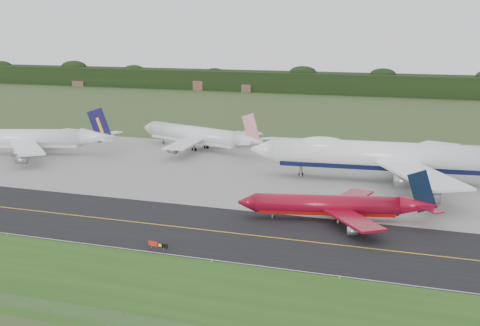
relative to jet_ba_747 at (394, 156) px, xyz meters
name	(u,v)px	position (x,y,z in m)	size (l,w,h in m)	color
ground	(218,225)	(-27.92, -51.38, -6.65)	(600.00, 600.00, 0.00)	#304B23
grass_verge	(133,287)	(-27.92, -86.38, -6.64)	(400.00, 30.00, 0.01)	#284F17
taxiway	(211,231)	(-27.92, -55.38, -6.64)	(400.00, 32.00, 0.02)	black
apron	(288,174)	(-27.92, -0.38, -6.64)	(400.00, 78.00, 0.01)	gray
taxiway_centreline	(211,230)	(-27.92, -55.38, -6.62)	(400.00, 0.40, 0.00)	gold
taxiway_edge_line	(177,255)	(-27.92, -70.88, -6.62)	(400.00, 0.25, 0.00)	silver
perimeter_fence	(86,314)	(-27.92, -99.38, -5.55)	(320.00, 0.10, 320.00)	slate
horizon_treeline	(396,86)	(-27.92, 222.39, -1.18)	(700.00, 25.00, 12.00)	black
jet_ba_747	(394,156)	(0.00, 0.00, 0.00)	(77.73, 64.06, 19.53)	white
jet_red_737	(338,206)	(-6.07, -39.38, -3.57)	(40.73, 32.58, 11.11)	maroon
jet_navy_gold	(26,139)	(-113.28, -1.37, -1.78)	(55.78, 47.21, 14.82)	white
jet_star_tail	(200,136)	(-65.33, 24.87, -2.04)	(50.91, 41.37, 13.81)	silver
taxiway_sign	(158,245)	(-32.36, -69.39, -5.64)	(4.22, 0.96, 1.42)	slate
edge_marker_left	(7,234)	(-63.44, -71.88, -6.40)	(0.16, 0.16, 0.50)	yellow
edge_marker_center	(212,261)	(-20.85, -71.88, -6.40)	(0.16, 0.16, 0.50)	yellow
edge_marker_right	(340,277)	(1.31, -71.88, -6.40)	(0.16, 0.16, 0.50)	yellow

